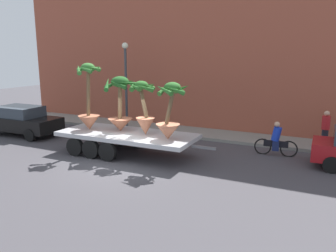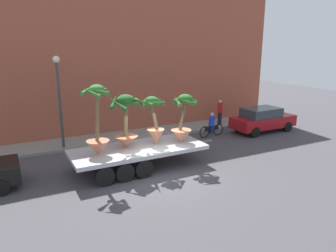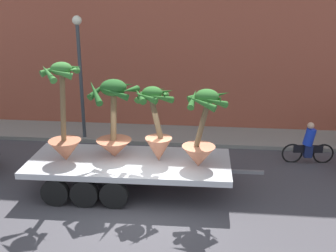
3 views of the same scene
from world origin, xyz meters
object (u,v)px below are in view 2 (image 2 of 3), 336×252
at_px(potted_palm_front, 154,122).
at_px(street_lamp, 59,91).
at_px(parked_car, 262,119).
at_px(potted_palm_extra, 126,124).
at_px(pedestrian_near_gate, 220,112).
at_px(potted_palm_rear, 183,122).
at_px(potted_palm_middle, 98,129).
at_px(flatbed_trailer, 134,153).
at_px(cyclist, 212,126).

relative_size(potted_palm_front, street_lamp, 0.48).
bearing_deg(potted_palm_front, parked_car, 13.84).
relative_size(potted_palm_extra, pedestrian_near_gate, 1.43).
xyz_separation_m(potted_palm_rear, potted_palm_middle, (-4.06, 0.00, 0.13)).
height_order(parked_car, pedestrian_near_gate, pedestrian_near_gate).
bearing_deg(potted_palm_extra, potted_palm_rear, -9.38).
relative_size(potted_palm_rear, parked_car, 0.53).
bearing_deg(parked_car, flatbed_trailer, -167.26).
distance_m(cyclist, street_lamp, 9.08).
bearing_deg(potted_palm_rear, flatbed_trailer, 175.23).
height_order(flatbed_trailer, pedestrian_near_gate, pedestrian_near_gate).
bearing_deg(parked_car, potted_palm_middle, -168.06).
relative_size(potted_palm_middle, street_lamp, 0.62).
bearing_deg(street_lamp, potted_palm_extra, -60.48).
bearing_deg(street_lamp, cyclist, -9.10).
bearing_deg(flatbed_trailer, potted_palm_extra, 135.26).
xyz_separation_m(flatbed_trailer, pedestrian_near_gate, (8.03, 4.52, 0.27)).
distance_m(parked_car, pedestrian_near_gate, 2.89).
distance_m(potted_palm_extra, pedestrian_near_gate, 9.38).
distance_m(potted_palm_middle, street_lamp, 4.55).
bearing_deg(potted_palm_middle, cyclist, 20.79).
relative_size(potted_palm_extra, parked_car, 0.56).
distance_m(potted_palm_rear, potted_palm_middle, 4.06).
xyz_separation_m(potted_palm_front, pedestrian_near_gate, (6.95, 4.45, -1.03)).
xyz_separation_m(cyclist, pedestrian_near_gate, (1.87, 1.77, 0.37)).
bearing_deg(potted_palm_middle, parked_car, 11.94).
distance_m(potted_palm_front, pedestrian_near_gate, 8.32).
height_order(potted_palm_middle, potted_palm_front, potted_palm_middle).
relative_size(potted_palm_extra, street_lamp, 0.51).
bearing_deg(pedestrian_near_gate, potted_palm_middle, -153.93).
relative_size(potted_palm_front, cyclist, 1.25).
bearing_deg(flatbed_trailer, cyclist, 24.08).
distance_m(flatbed_trailer, potted_palm_front, 1.69).
bearing_deg(potted_palm_middle, potted_palm_rear, -0.02).
bearing_deg(pedestrian_near_gate, cyclist, -136.62).
height_order(potted_palm_extra, parked_car, potted_palm_extra).
bearing_deg(potted_palm_extra, street_lamp, 119.52).
distance_m(potted_palm_middle, parked_car, 11.68).
xyz_separation_m(potted_palm_middle, pedestrian_near_gate, (9.66, 4.73, -1.08)).
height_order(potted_palm_front, pedestrian_near_gate, potted_palm_front).
relative_size(potted_palm_front, parked_car, 0.53).
relative_size(flatbed_trailer, potted_palm_middle, 2.38).
xyz_separation_m(potted_palm_extra, cyclist, (6.40, 2.51, -1.42)).
xyz_separation_m(potted_palm_front, street_lamp, (-3.53, 4.06, 1.16)).
bearing_deg(parked_car, potted_palm_rear, -161.78).
height_order(potted_palm_front, street_lamp, street_lamp).
bearing_deg(potted_palm_extra, potted_palm_middle, -162.34).
bearing_deg(potted_palm_front, potted_palm_rear, -11.43).
xyz_separation_m(potted_palm_rear, pedestrian_near_gate, (5.60, 4.73, -0.95)).
height_order(potted_palm_rear, potted_palm_front, potted_palm_rear).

